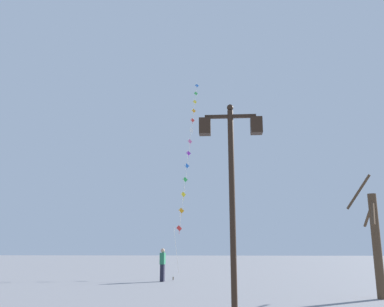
{
  "coord_description": "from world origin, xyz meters",
  "views": [
    {
      "loc": [
        1.34,
        -2.59,
        1.71
      ],
      "look_at": [
        -0.35,
        20.39,
        7.1
      ],
      "focal_mm": 38.04,
      "sensor_mm": 36.0,
      "label": 1
    }
  ],
  "objects": [
    {
      "name": "twin_lantern_lamp_post",
      "position": [
        1.58,
        6.93,
        3.57
      ],
      "size": [
        1.53,
        0.28,
        5.17
      ],
      "color": "black",
      "rests_on": "ground_plane"
    },
    {
      "name": "kite_flyer",
      "position": [
        -1.87,
        19.65,
        0.9
      ],
      "size": [
        0.27,
        0.62,
        1.71
      ],
      "rotation": [
        0.0,
        0.0,
        1.48
      ],
      "color": "#1E1E2D",
      "rests_on": "ground_plane"
    },
    {
      "name": "bare_tree",
      "position": [
        6.78,
        12.65,
        2.01
      ],
      "size": [
        0.97,
        2.69,
        4.4
      ],
      "color": "#4C3826",
      "rests_on": "ground_plane"
    },
    {
      "name": "ground_plane",
      "position": [
        0.0,
        20.0,
        0.0
      ],
      "size": [
        160.0,
        160.0,
        0.0
      ],
      "primitive_type": "plane",
      "color": "gray"
    },
    {
      "name": "kite_train",
      "position": [
        -1.14,
        27.79,
        9.09
      ],
      "size": [
        0.82,
        13.38,
        17.23
      ],
      "color": "brown",
      "rests_on": "ground_plane"
    }
  ]
}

